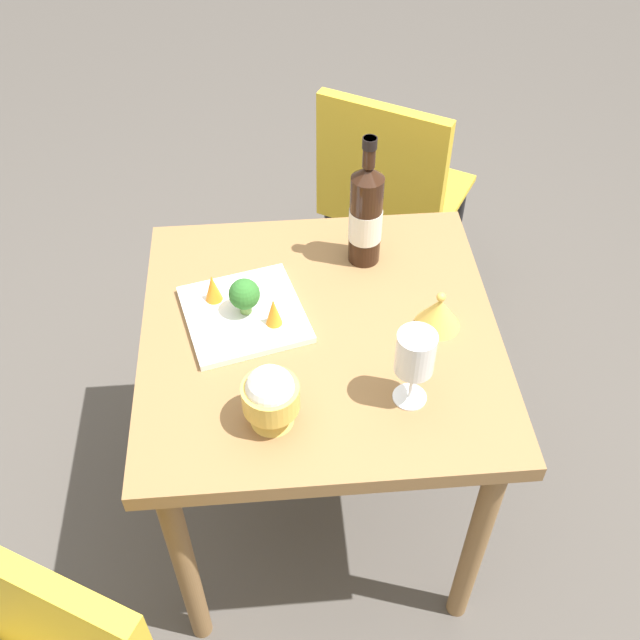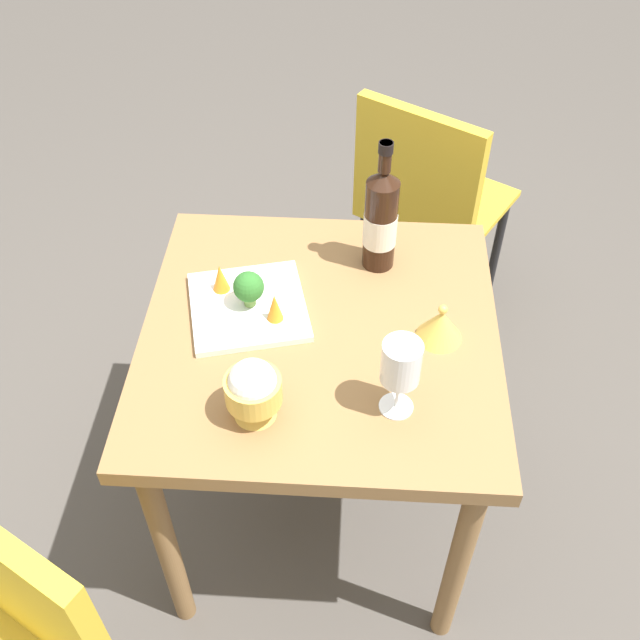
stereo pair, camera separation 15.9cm
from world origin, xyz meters
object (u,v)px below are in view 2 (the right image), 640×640
Objects in this scene: wine_glass at (401,364)px; rice_bowl at (253,390)px; wine_bottle at (381,219)px; carrot_garnish_right at (220,278)px; chair_by_wall at (425,195)px; serving_plate at (248,307)px; rice_bowl_lid at (440,325)px; broccoli_floret at (249,287)px; carrot_garnish_left at (275,307)px.

wine_glass is 1.26× the size of rice_bowl.
carrot_garnish_right is (0.35, 0.13, -0.08)m from wine_bottle.
wine_bottle is 0.38m from carrot_garnish_right.
wine_glass reaches higher than rice_bowl.
wine_bottle reaches higher than chair_by_wall.
wine_bottle is 1.08× the size of serving_plate.
serving_plate is (0.29, 0.17, -0.12)m from wine_bottle.
rice_bowl_lid is 0.42m from broccoli_floret.
chair_by_wall is at bearing -116.06° from carrot_garnish_left.
carrot_garnish_left is (0.37, 0.77, 0.25)m from chair_by_wall.
wine_bottle is at bearing -135.98° from carrot_garnish_left.
wine_glass is at bearing 141.45° from broccoli_floret.
serving_plate is at bearing 145.30° from carrot_garnish_right.
carrot_garnish_right is at bearing 20.09° from wine_bottle.
wine_bottle is at bearing -74.15° from chair_by_wall.
carrot_garnish_right is at bearing -33.18° from carrot_garnish_left.
rice_bowl_lid is at bearing 167.82° from carrot_garnish_right.
carrot_garnish_left is at bearing -93.35° from rice_bowl.
chair_by_wall is 9.91× the size of broccoli_floret.
carrot_garnish_left is at bearing 146.82° from carrot_garnish_right.
rice_bowl is 0.47× the size of serving_plate.
serving_plate is 4.45× the size of carrot_garnish_right.
carrot_garnish_left is 0.16m from carrot_garnish_right.
broccoli_floret is (0.43, 0.73, 0.27)m from chair_by_wall.
rice_bowl_lid is 1.46× the size of carrot_garnish_right.
rice_bowl is 0.29m from broccoli_floret.
rice_bowl_lid is at bearing -60.19° from chair_by_wall.
carrot_garnish_right is at bearing -95.13° from chair_by_wall.
broccoli_floret is at bearing -171.03° from serving_plate.
carrot_garnish_left is at bearing -84.65° from chair_by_wall.
wine_glass is at bearing 142.49° from carrot_garnish_right.
serving_plate is (0.05, -0.29, -0.07)m from rice_bowl.
rice_bowl is at bearing 31.78° from rice_bowl_lid.
wine_bottle is (0.15, 0.55, 0.33)m from chair_by_wall.
rice_bowl reaches higher than serving_plate.
wine_glass is 0.50m from carrot_garnish_right.
wine_glass reaches higher than carrot_garnish_right.
wine_glass is 2.59× the size of carrot_garnish_left.
rice_bowl is at bearing -79.61° from chair_by_wall.
chair_by_wall reaches higher than rice_bowl_lid.
wine_glass is 0.59× the size of serving_plate.
carrot_garnish_left is (0.22, 0.21, -0.08)m from wine_bottle.
wine_glass is (0.12, 0.98, 0.33)m from chair_by_wall.
wine_bottle reaches higher than carrot_garnish_right.
wine_glass is at bearing -173.21° from rice_bowl.
rice_bowl is at bearing 100.01° from serving_plate.
rice_bowl reaches higher than chair_by_wall.
serving_plate is at bearing -79.99° from rice_bowl.
broccoli_floret is at bearing -80.95° from rice_bowl.
wine_bottle reaches higher than rice_bowl.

